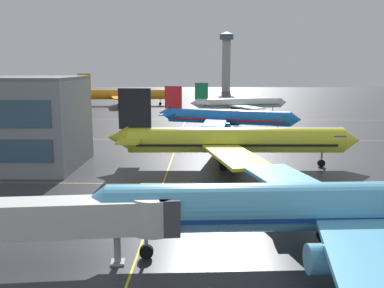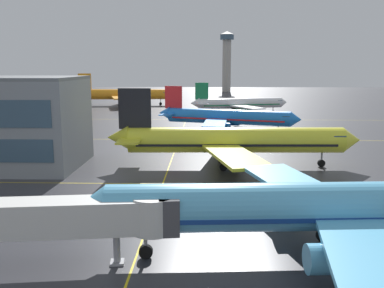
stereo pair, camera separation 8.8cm
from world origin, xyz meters
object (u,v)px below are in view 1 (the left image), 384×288
airliner_second_row (232,141)px  control_tower (226,57)px  airliner_third_row (225,117)px  airliner_far_right_stand (124,94)px  airliner_front_gate (319,207)px  airliner_far_left_stand (239,103)px  jet_bridge (61,217)px

airliner_second_row → control_tower: 200.52m
airliner_third_row → airliner_second_row: bearing=-91.0°
airliner_far_right_stand → airliner_front_gate: bearing=-72.9°
airliner_far_left_stand → jet_bridge: size_ratio=1.54×
airliner_far_left_stand → control_tower: bearing=89.2°
airliner_second_row → airliner_third_row: size_ratio=1.16×
airliner_far_right_stand → jet_bridge: 141.39m
airliner_third_row → airliner_far_left_stand: bearing=80.7°
jet_bridge → airliner_third_row: bearing=76.9°
airliner_far_left_stand → airliner_far_right_stand: 54.18m
airliner_front_gate → control_tower: (3.61, 231.31, 16.95)m
airliner_front_gate → airliner_far_right_stand: airliner_far_right_stand is taller
airliner_second_row → airliner_front_gate: bearing=-80.8°
jet_bridge → airliner_far_left_stand: bearing=78.3°
airliner_front_gate → airliner_second_row: 32.12m
airliner_second_row → airliner_far_left_stand: 74.30m
airliner_second_row → airliner_third_row: airliner_second_row is taller
airliner_far_right_stand → jet_bridge: (21.59, -139.73, -0.30)m
airliner_second_row → airliner_far_left_stand: airliner_second_row is taller
airliner_far_left_stand → airliner_far_right_stand: bearing=144.4°
airliner_far_left_stand → control_tower: (1.77, 125.64, 17.60)m
airliner_front_gate → control_tower: size_ratio=1.10×
airliner_far_right_stand → control_tower: control_tower is taller
control_tower → jet_bridge: bearing=-95.9°
airliner_far_left_stand → jet_bridge: airliner_far_left_stand is taller
airliner_front_gate → airliner_third_row: size_ratio=1.17×
airliner_second_row → control_tower: control_tower is taller
airliner_far_left_stand → control_tower: 126.88m
airliner_second_row → control_tower: size_ratio=1.09×
airliner_far_right_stand → jet_bridge: airliner_far_right_stand is taller
airliner_second_row → airliner_far_right_stand: 111.81m
airliner_front_gate → airliner_far_right_stand: 143.53m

